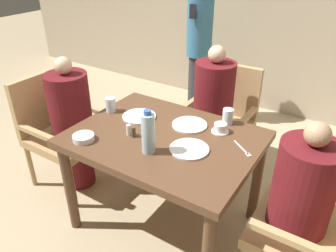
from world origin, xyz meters
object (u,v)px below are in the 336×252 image
at_px(chair_right_side, 324,227).
at_px(teacup_with_saucer, 220,128).
at_px(standing_host, 199,45).
at_px(plate_main_left, 189,149).
at_px(diner_in_right_chair, 298,209).
at_px(water_bottle, 148,133).
at_px(glass_tall_near, 228,116).
at_px(plate_main_right, 139,116).
at_px(diner_in_far_chair, 212,113).
at_px(bowl_small, 83,138).
at_px(chair_left_side, 61,126).
at_px(plate_dessert_center, 190,125).
at_px(glass_tall_mid, 111,105).
at_px(chair_far_side, 219,115).
at_px(diner_in_left_chair, 73,124).

bearing_deg(chair_right_side, teacup_with_saucer, 162.15).
relative_size(chair_right_side, standing_host, 0.58).
bearing_deg(teacup_with_saucer, plate_main_left, -102.62).
relative_size(diner_in_right_chair, water_bottle, 4.03).
bearing_deg(diner_in_right_chair, plate_main_left, -175.05).
bearing_deg(glass_tall_near, plate_main_right, -155.79).
bearing_deg(diner_in_far_chair, glass_tall_near, -52.53).
relative_size(diner_in_right_chair, bowl_small, 8.16).
height_order(plate_main_right, bowl_small, bowl_small).
bearing_deg(glass_tall_near, diner_in_far_chair, 127.47).
distance_m(chair_right_side, diner_in_right_chair, 0.16).
relative_size(chair_left_side, plate_dessert_center, 3.90).
relative_size(chair_left_side, standing_host, 0.58).
bearing_deg(chair_left_side, diner_in_right_chair, 0.00).
bearing_deg(diner_in_far_chair, glass_tall_mid, -128.72).
relative_size(chair_far_side, glass_tall_near, 8.77).
height_order(chair_left_side, water_bottle, water_bottle).
bearing_deg(plate_dessert_center, diner_in_right_chair, -14.34).
xyz_separation_m(chair_right_side, water_bottle, (-0.99, -0.20, 0.36)).
distance_m(water_bottle, glass_tall_near, 0.63).
distance_m(plate_main_right, glass_tall_mid, 0.23).
distance_m(diner_in_far_chair, glass_tall_near, 0.49).
bearing_deg(teacup_with_saucer, bowl_small, -140.71).
distance_m(diner_in_right_chair, bowl_small, 1.31).
bearing_deg(water_bottle, plate_main_right, 134.34).
bearing_deg(water_bottle, glass_tall_near, 66.40).
distance_m(chair_left_side, glass_tall_near, 1.37).
xyz_separation_m(plate_main_left, glass_tall_mid, (-0.73, 0.14, 0.05)).
bearing_deg(water_bottle, bowl_small, -164.39).
bearing_deg(glass_tall_near, chair_far_side, 118.49).
bearing_deg(water_bottle, chair_far_side, 91.16).
bearing_deg(diner_in_far_chair, bowl_small, -110.75).
distance_m(diner_in_left_chair, plate_dessert_center, 0.98).
height_order(chair_far_side, bowl_small, chair_far_side).
height_order(bowl_small, glass_tall_mid, glass_tall_mid).
relative_size(water_bottle, glass_tall_near, 2.58).
distance_m(chair_left_side, diner_in_left_chair, 0.16).
bearing_deg(water_bottle, diner_in_right_chair, 13.31).
xyz_separation_m(diner_in_right_chair, standing_host, (-1.48, 1.62, 0.29)).
height_order(chair_right_side, standing_host, standing_host).
height_order(plate_main_right, glass_tall_near, glass_tall_near).
distance_m(diner_in_left_chair, diner_in_right_chair, 1.73).
relative_size(diner_in_left_chair, diner_in_right_chair, 1.02).
height_order(plate_main_left, bowl_small, bowl_small).
xyz_separation_m(standing_host, bowl_small, (0.22, -1.93, -0.10)).
height_order(chair_left_side, plate_main_right, chair_left_side).
xyz_separation_m(chair_far_side, standing_host, (-0.61, 0.75, 0.35)).
relative_size(plate_main_left, plate_dessert_center, 1.00).
height_order(standing_host, plate_main_left, standing_host).
height_order(diner_in_right_chair, plate_main_right, diner_in_right_chair).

